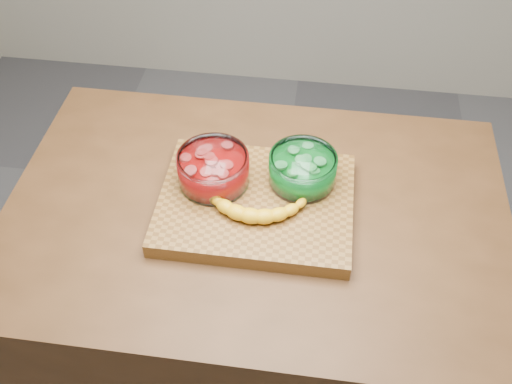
# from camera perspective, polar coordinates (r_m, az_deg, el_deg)

# --- Properties ---
(ground) EXTENTS (3.50, 3.50, 0.00)m
(ground) POSITION_cam_1_polar(r_m,az_deg,el_deg) (2.12, 0.00, -17.87)
(ground) COLOR #525256
(ground) RESTS_ON ground
(counter) EXTENTS (1.20, 0.80, 0.90)m
(counter) POSITION_cam_1_polar(r_m,az_deg,el_deg) (1.72, 0.00, -11.58)
(counter) COLOR #4A2D16
(counter) RESTS_ON ground
(cutting_board) EXTENTS (0.45, 0.35, 0.04)m
(cutting_board) POSITION_cam_1_polar(r_m,az_deg,el_deg) (1.34, 0.00, -1.16)
(cutting_board) COLOR brown
(cutting_board) RESTS_ON counter
(bowl_red) EXTENTS (0.17, 0.17, 0.08)m
(bowl_red) POSITION_cam_1_polar(r_m,az_deg,el_deg) (1.34, -4.28, 2.27)
(bowl_red) COLOR white
(bowl_red) RESTS_ON cutting_board
(bowl_green) EXTENTS (0.16, 0.16, 0.07)m
(bowl_green) POSITION_cam_1_polar(r_m,az_deg,el_deg) (1.34, 4.68, 2.28)
(bowl_green) COLOR white
(bowl_green) RESTS_ON cutting_board
(banana) EXTENTS (0.27, 0.12, 0.04)m
(banana) POSITION_cam_1_polar(r_m,az_deg,el_deg) (1.29, -0.24, -1.33)
(banana) COLOR gold
(banana) RESTS_ON cutting_board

